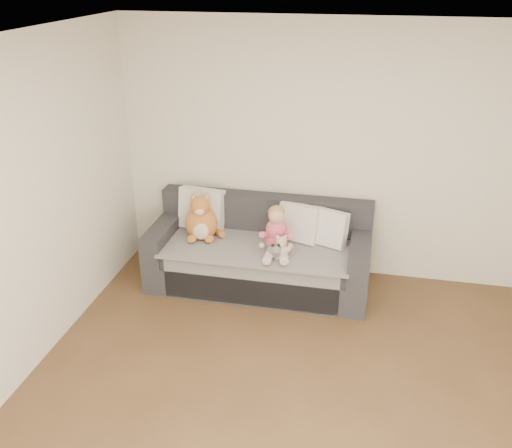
{
  "coord_description": "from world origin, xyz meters",
  "views": [
    {
      "loc": [
        0.32,
        -2.96,
        3.04
      ],
      "look_at": [
        -0.72,
        1.87,
        0.75
      ],
      "focal_mm": 40.0,
      "sensor_mm": 36.0,
      "label": 1
    }
  ],
  "objects_px": {
    "sippy_cup": "(271,245)",
    "sofa": "(260,255)",
    "plush_cat": "(201,221)",
    "teddy_bear": "(281,249)",
    "toddler": "(276,233)"
  },
  "relations": [
    {
      "from": "sofa",
      "to": "teddy_bear",
      "type": "height_order",
      "value": "sofa"
    },
    {
      "from": "plush_cat",
      "to": "sippy_cup",
      "type": "relative_size",
      "value": 4.49
    },
    {
      "from": "sofa",
      "to": "toddler",
      "type": "relative_size",
      "value": 4.62
    },
    {
      "from": "teddy_bear",
      "to": "sippy_cup",
      "type": "distance_m",
      "value": 0.17
    },
    {
      "from": "teddy_bear",
      "to": "sippy_cup",
      "type": "bearing_deg",
      "value": 120.95
    },
    {
      "from": "plush_cat",
      "to": "teddy_bear",
      "type": "relative_size",
      "value": 2.18
    },
    {
      "from": "sippy_cup",
      "to": "plush_cat",
      "type": "bearing_deg",
      "value": 169.44
    },
    {
      "from": "sofa",
      "to": "plush_cat",
      "type": "xyz_separation_m",
      "value": [
        -0.6,
        -0.04,
        0.35
      ]
    },
    {
      "from": "toddler",
      "to": "plush_cat",
      "type": "relative_size",
      "value": 0.93
    },
    {
      "from": "plush_cat",
      "to": "toddler",
      "type": "bearing_deg",
      "value": -21.71
    },
    {
      "from": "sofa",
      "to": "sippy_cup",
      "type": "bearing_deg",
      "value": -51.53
    },
    {
      "from": "teddy_bear",
      "to": "sofa",
      "type": "bearing_deg",
      "value": 116.1
    },
    {
      "from": "plush_cat",
      "to": "sofa",
      "type": "bearing_deg",
      "value": -8.09
    },
    {
      "from": "teddy_bear",
      "to": "plush_cat",
      "type": "bearing_deg",
      "value": 147.71
    },
    {
      "from": "sippy_cup",
      "to": "sofa",
      "type": "bearing_deg",
      "value": 128.47
    }
  ]
}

